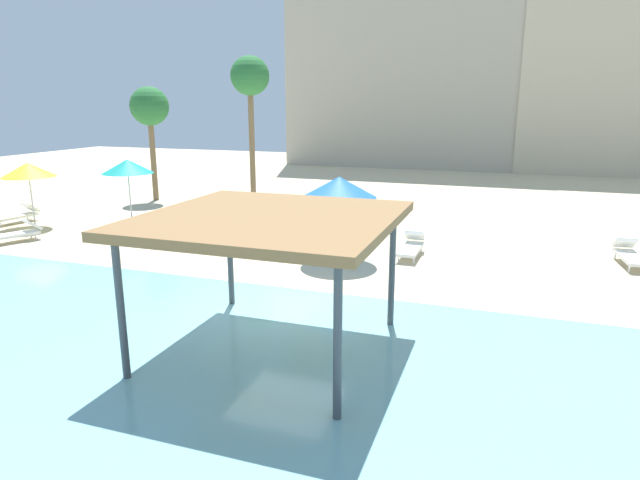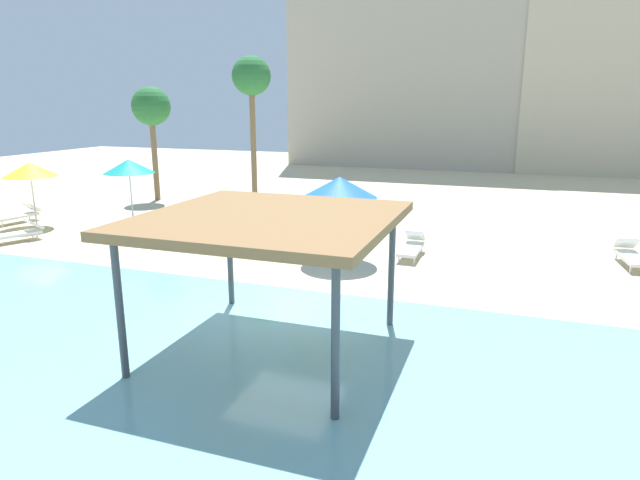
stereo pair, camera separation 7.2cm
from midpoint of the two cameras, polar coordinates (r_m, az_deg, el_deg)
The scene contains 15 objects.
ground_plane at distance 13.17m, azimuth -3.46°, elevation -7.45°, with size 80.00×80.00×0.00m, color beige.
lagoon_water at distance 9.09m, azimuth -17.14°, elevation -18.58°, with size 44.00×13.50×0.04m, color #7AB7C1.
shade_pavilion at distance 10.43m, azimuth -5.16°, elevation 1.81°, with size 4.66×4.66×2.78m.
beach_umbrella_yellow_0 at distance 24.41m, azimuth -27.98°, elevation 6.50°, with size 2.04×2.04×2.57m.
beach_umbrella_teal_2 at distance 23.63m, azimuth -19.27°, elevation 7.28°, with size 2.05×2.05×2.63m.
beach_umbrella_blue_4 at distance 16.77m, azimuth 2.18°, elevation 5.55°, with size 2.32×2.32×2.66m.
lounge_chair_0 at distance 19.24m, azimuth 29.82°, elevation -1.34°, with size 0.81×1.95×0.74m.
lounge_chair_1 at distance 17.94m, azimuth 9.69°, elevation -0.63°, with size 0.60×1.90×0.74m.
lounge_chair_2 at distance 25.91m, azimuth -28.82°, elevation 2.35°, with size 0.95×1.98×0.74m.
lounge_chair_3 at distance 18.63m, azimuth -4.54°, elevation 0.08°, with size 1.25×1.98×0.74m.
lounge_chair_5 at distance 21.26m, azimuth -3.29°, elevation 1.87°, with size 1.51×1.93×0.74m.
lounge_chair_6 at distance 22.35m, azimuth -28.94°, elevation 0.70°, with size 1.33×1.98×0.74m.
palm_tree_0 at distance 28.94m, azimuth -17.16°, elevation 12.99°, with size 1.90×1.90×5.64m.
palm_tree_1 at distance 27.83m, azimuth -7.10°, elevation 16.26°, with size 1.90×1.90×7.07m.
hotel_block_0 at distance 46.06m, azimuth 9.36°, elevation 19.73°, with size 17.40×8.22×18.95m, color #B2A893.
Camera 2 is at (4.86, -11.25, 4.84)m, focal length 30.62 mm.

